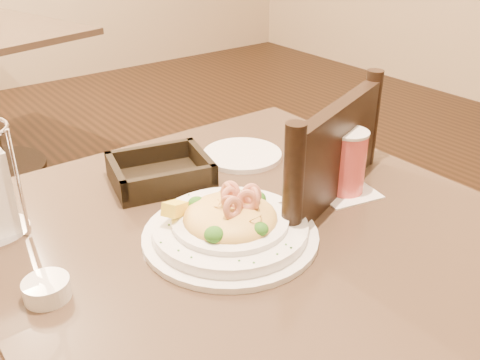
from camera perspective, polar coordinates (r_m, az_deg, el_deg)
main_table at (r=1.12m, az=0.64°, el=-14.45°), size 0.90×0.90×0.72m
dining_chair_near at (r=1.26m, az=3.55°, el=-8.82°), size 0.54×0.54×0.93m
pasta_bowl at (r=0.92m, az=-1.04°, el=-4.74°), size 0.34×0.31×0.10m
drink_glass at (r=1.08m, az=11.35°, el=1.85°), size 0.14×0.14×0.13m
bread_basket at (r=1.13m, az=-8.47°, el=0.67°), size 0.23×0.20×0.05m
side_plate at (r=1.23m, az=0.23°, el=2.70°), size 0.18×0.18×0.01m
butter_ramekin at (r=0.85m, az=-19.91°, el=-10.89°), size 0.09×0.09×0.03m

